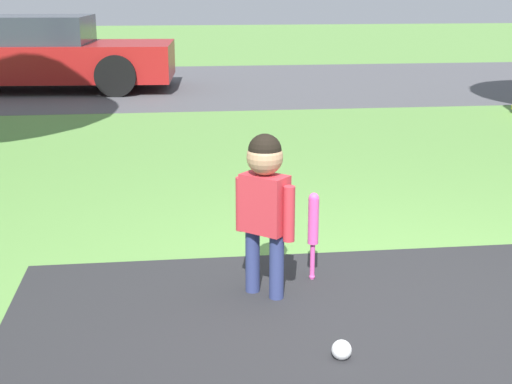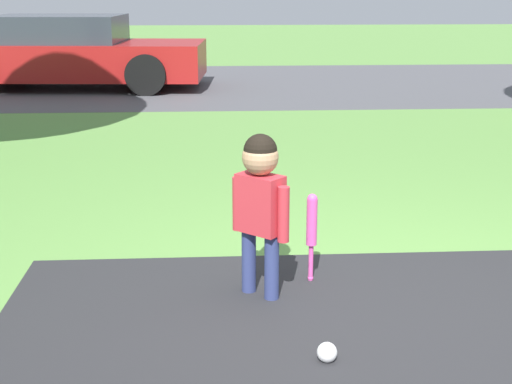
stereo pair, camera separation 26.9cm
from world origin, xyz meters
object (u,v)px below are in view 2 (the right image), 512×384
at_px(baseball_bat, 312,225).
at_px(sports_ball, 327,352).
at_px(child, 260,193).
at_px(parked_car, 70,53).

bearing_deg(baseball_bat, sports_ball, -93.05).
bearing_deg(sports_ball, child, 108.99).
xyz_separation_m(child, baseball_bat, (0.33, 0.19, -0.27)).
height_order(sports_ball, parked_car, parked_car).
distance_m(child, sports_ball, 1.02).
relative_size(baseball_bat, parked_car, 0.12).
bearing_deg(parked_car, baseball_bat, -66.71).
relative_size(child, parked_car, 0.21).
distance_m(child, baseball_bat, 0.46).
bearing_deg(child, baseball_bat, 72.46).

